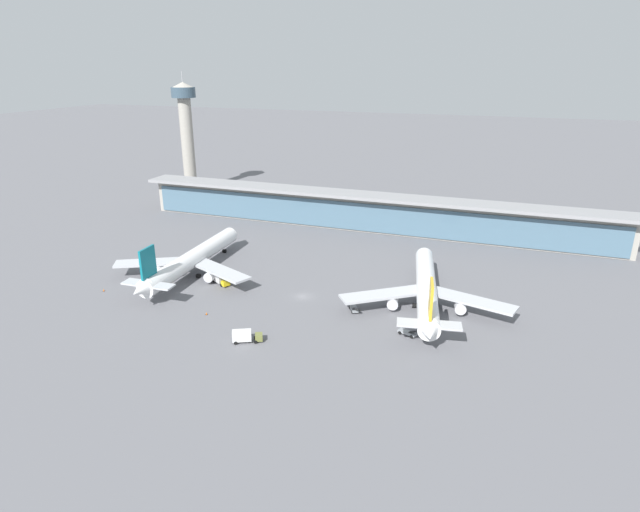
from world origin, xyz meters
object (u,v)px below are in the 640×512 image
service_truck_mid_apron_yellow (220,278)px  safety_cone_bravo (104,290)px  airliner_left_stand (191,260)px  service_truck_by_tail_grey (354,308)px  safety_cone_alpha (206,314)px  service_truck_under_wing_grey (408,333)px  airliner_centre_stand (426,289)px  service_truck_near_nose_olive (245,336)px  control_tower (186,128)px

service_truck_mid_apron_yellow → safety_cone_bravo: bearing=-150.3°
airliner_left_stand → service_truck_mid_apron_yellow: 12.89m
service_truck_by_tail_grey → safety_cone_alpha: size_ratio=9.47×
service_truck_by_tail_grey → service_truck_under_wing_grey: bearing=-27.4°
service_truck_by_tail_grey → airliner_centre_stand: bearing=28.8°
airliner_left_stand → airliner_centre_stand: 74.44m
airliner_centre_stand → service_truck_mid_apron_yellow: size_ratio=8.23×
safety_cone_bravo → service_truck_near_nose_olive: bearing=-13.5°
service_truck_under_wing_grey → service_truck_near_nose_olive: bearing=-155.3°
service_truck_near_nose_olive → safety_cone_alpha: 19.62m
airliner_left_stand → airliner_centre_stand: same height
service_truck_mid_apron_yellow → service_truck_by_tail_grey: size_ratio=1.13×
service_truck_mid_apron_yellow → safety_cone_bravo: (-29.83, -17.01, -1.37)m
safety_cone_alpha → control_tower: bearing=124.3°
service_truck_by_tail_grey → service_truck_near_nose_olive: bearing=-128.2°
airliner_left_stand → service_truck_under_wing_grey: bearing=-12.6°
airliner_left_stand → control_tower: control_tower is taller
control_tower → safety_cone_bravo: size_ratio=86.30×
safety_cone_alpha → safety_cone_bravo: same height
airliner_centre_stand → service_truck_under_wing_grey: size_ratio=8.98×
airliner_left_stand → safety_cone_alpha: (19.45, -23.44, -4.88)m
control_tower → airliner_centre_stand: bearing=-35.2°
service_truck_mid_apron_yellow → service_truck_by_tail_grey: bearing=-5.7°
service_truck_near_nose_olive → safety_cone_alpha: bearing=149.9°
service_truck_by_tail_grey → safety_cone_alpha: service_truck_by_tail_grey is taller
service_truck_near_nose_olive → safety_cone_bravo: 55.80m
service_truck_under_wing_grey → service_truck_mid_apron_yellow: size_ratio=0.92×
airliner_centre_stand → service_truck_near_nose_olive: 52.11m
airliner_centre_stand → service_truck_mid_apron_yellow: (-62.43, -5.41, -3.51)m
airliner_centre_stand → safety_cone_bravo: size_ratio=88.20×
control_tower → safety_cone_bravo: 133.90m
service_truck_mid_apron_yellow → service_truck_by_tail_grey: service_truck_mid_apron_yellow is taller
service_truck_near_nose_olive → service_truck_mid_apron_yellow: size_ratio=1.01×
airliner_left_stand → service_truck_near_nose_olive: 49.42m
airliner_left_stand → service_truck_near_nose_olive: bearing=-42.4°
service_truck_mid_apron_yellow → control_tower: 133.15m
airliner_left_stand → service_truck_under_wing_grey: (73.19, -16.35, -4.39)m
service_truck_near_nose_olive → safety_cone_bravo: service_truck_near_nose_olive is taller
airliner_left_stand → service_truck_under_wing_grey: airliner_left_stand is taller
service_truck_near_nose_olive → service_truck_under_wing_grey: service_truck_near_nose_olive is taller
service_truck_under_wing_grey → safety_cone_bravo: (-91.05, -3.87, -0.49)m
airliner_centre_stand → service_truck_by_tail_grey: airliner_centre_stand is taller
service_truck_under_wing_grey → airliner_left_stand: bearing=167.4°
airliner_centre_stand → safety_cone_alpha: bearing=-155.0°
airliner_centre_stand → service_truck_under_wing_grey: (-1.21, -18.55, -4.39)m
airliner_left_stand → safety_cone_bravo: size_ratio=88.58×
safety_cone_alpha → safety_cone_bravo: size_ratio=1.00×
airliner_centre_stand → service_truck_near_nose_olive: bearing=-137.0°
airliner_left_stand → control_tower: size_ratio=1.03×
service_truck_mid_apron_yellow → safety_cone_alpha: bearing=-69.7°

